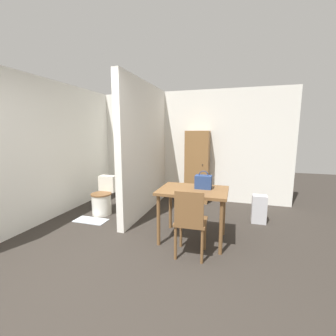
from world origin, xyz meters
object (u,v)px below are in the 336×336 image
(wooden_cabinet, at_px, (197,167))
(space_heater, at_px, (259,209))
(toilet, at_px, (103,198))
(handbag, at_px, (203,182))
(wooden_chair, at_px, (190,220))
(dining_table, at_px, (193,196))

(wooden_cabinet, relative_size, space_heater, 3.25)
(toilet, bearing_deg, handbag, -13.79)
(handbag, xyz_separation_m, wooden_cabinet, (-0.39, 1.75, -0.06))
(wooden_chair, height_order, wooden_cabinet, wooden_cabinet)
(toilet, relative_size, handbag, 2.71)
(handbag, height_order, space_heater, handbag)
(wooden_chair, bearing_deg, handbag, 80.83)
(dining_table, height_order, handbag, handbag)
(wooden_cabinet, xyz_separation_m, space_heater, (1.25, -0.89, -0.56))
(dining_table, xyz_separation_m, toilet, (-1.88, 0.58, -0.37))
(dining_table, height_order, wooden_cabinet, wooden_cabinet)
(space_heater, bearing_deg, wooden_chair, -123.22)
(wooden_cabinet, height_order, space_heater, wooden_cabinet)
(wooden_chair, relative_size, toilet, 1.25)
(wooden_chair, xyz_separation_m, handbag, (0.07, 0.57, 0.37))
(wooden_chair, relative_size, wooden_cabinet, 0.55)
(dining_table, distance_m, wooden_chair, 0.52)
(dining_table, xyz_separation_m, handbag, (0.13, 0.09, 0.20))
(wooden_chair, distance_m, space_heater, 1.73)
(toilet, relative_size, wooden_cabinet, 0.44)
(wooden_chair, bearing_deg, toilet, 149.43)
(handbag, xyz_separation_m, space_heater, (0.87, 0.86, -0.62))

